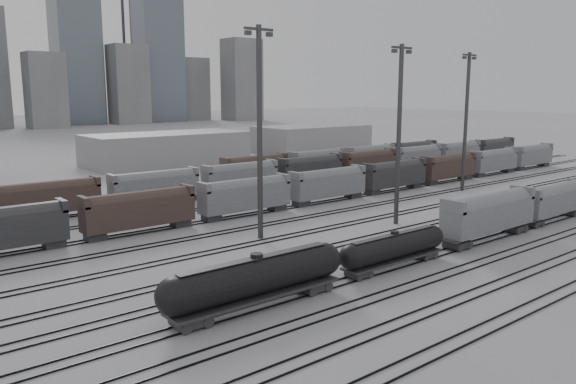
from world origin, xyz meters
TOP-DOWN VIEW (x-y plane):
  - ground at (0.00, 0.00)m, footprint 900.00×900.00m
  - tracks at (0.00, 17.50)m, footprint 220.00×71.50m
  - tank_car_a at (-29.31, 1.00)m, footprint 18.76×3.13m
  - tank_car_b at (-11.40, 1.00)m, footprint 15.36×2.56m
  - hopper_car_a at (6.56, 1.00)m, footprint 16.26×3.23m
  - hopper_car_b at (23.63, 1.00)m, footprint 14.50×2.88m
  - light_mast_b at (-15.20, 19.74)m, footprint 4.21×0.67m
  - light_mast_c at (4.40, 14.08)m, footprint 3.96×0.63m
  - light_mast_d at (35.09, 23.92)m, footprint 4.08×0.65m
  - bg_string_near at (8.00, 32.00)m, footprint 151.00×3.00m
  - bg_string_mid at (18.00, 48.00)m, footprint 151.00×3.00m
  - bg_string_far at (35.50, 56.00)m, footprint 66.00×3.00m
  - warehouse_mid at (10.00, 95.00)m, footprint 40.00×18.00m
  - warehouse_right at (60.00, 95.00)m, footprint 35.00×18.00m
  - crane_right at (91.26, 305.00)m, footprint 42.00×1.80m

SIDE VIEW (x-z plane):
  - ground at x=0.00m, z-range 0.00..0.00m
  - tracks at x=0.00m, z-range 0.00..0.16m
  - tank_car_b at x=-11.40m, z-range 0.30..4.09m
  - tank_car_a at x=-29.31m, z-range 0.36..5.00m
  - bg_string_far at x=35.50m, z-range 0.00..5.60m
  - bg_string_near at x=8.00m, z-range 0.00..5.60m
  - bg_string_mid at x=18.00m, z-range 0.00..5.60m
  - hopper_car_b at x=23.63m, z-range 0.61..5.80m
  - hopper_car_a at x=6.56m, z-range 0.69..6.50m
  - warehouse_mid at x=10.00m, z-range 0.00..8.00m
  - warehouse_right at x=60.00m, z-range 0.00..8.00m
  - light_mast_c at x=4.40m, z-range 0.75..25.49m
  - light_mast_d at x=35.09m, z-range 0.78..26.27m
  - light_mast_b at x=-15.20m, z-range 0.80..27.13m
  - crane_right at x=91.26m, z-range 7.39..107.39m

